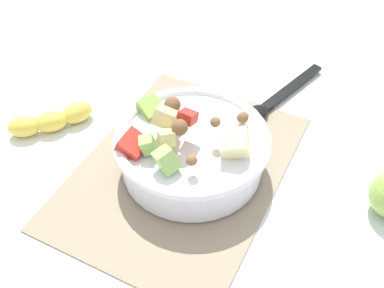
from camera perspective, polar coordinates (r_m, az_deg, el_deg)
ground_plane at (r=0.75m, az=-1.35°, el=-3.21°), size 2.40×2.40×0.00m
placemat at (r=0.75m, az=-1.35°, el=-3.06°), size 0.41×0.30×0.01m
salad_bowl at (r=0.72m, az=-0.10°, el=-0.50°), size 0.24×0.24×0.12m
serving_spoon at (r=0.87m, az=9.74°, el=5.12°), size 0.23×0.09×0.01m
banana_whole at (r=0.84m, az=-16.80°, el=2.81°), size 0.13×0.12×0.04m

